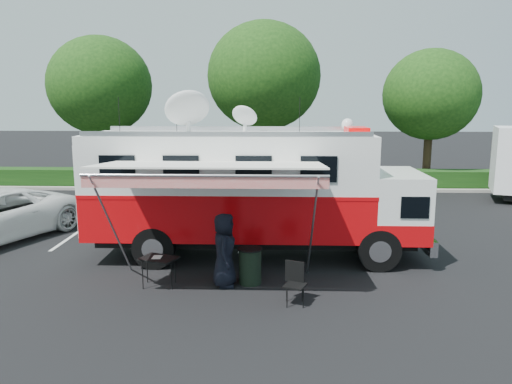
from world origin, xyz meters
TOP-DOWN VIEW (x-y plane):
  - ground_plane at (0.00, 0.00)m, footprint 120.00×120.00m
  - back_border at (1.14, 12.90)m, footprint 60.00×6.14m
  - stall_lines at (-0.50, 3.00)m, footprint 24.12×5.50m
  - command_truck at (-0.09, -0.00)m, footprint 9.97×2.74m
  - awning at (-0.98, -2.84)m, footprint 5.44×2.80m
  - person at (-0.70, -2.50)m, footprint 0.64×0.96m
  - folding_table at (-2.38, -2.56)m, footprint 1.06×0.91m
  - folding_chair at (1.05, -3.51)m, footprint 0.61×0.65m
  - trash_bin at (-0.06, -2.29)m, footprint 0.63×0.63m

SIDE VIEW (x-z plane):
  - ground_plane at x=0.00m, z-range 0.00..0.00m
  - person at x=-0.70m, z-range -0.95..0.95m
  - stall_lines at x=-0.50m, z-range 0.00..0.01m
  - trash_bin at x=-0.06m, z-range 0.00..0.95m
  - folding_chair at x=1.05m, z-range 0.09..1.08m
  - folding_table at x=-2.38m, z-range 0.33..1.09m
  - command_truck at x=-0.09m, z-range -0.34..4.44m
  - awning at x=-0.98m, z-range 1.44..4.73m
  - back_border at x=1.14m, z-range 0.57..9.44m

